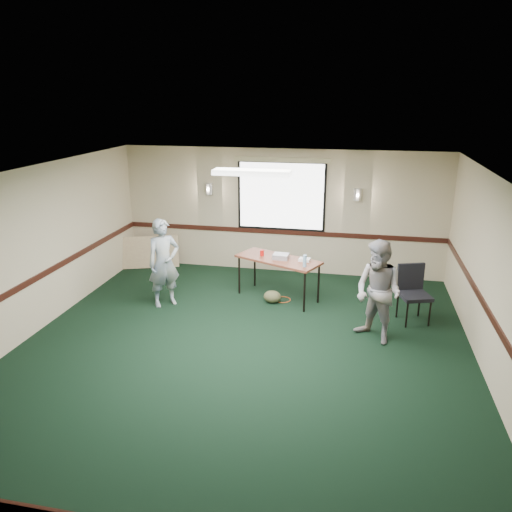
% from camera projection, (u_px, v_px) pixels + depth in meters
% --- Properties ---
extents(ground, '(8.00, 8.00, 0.00)m').
position_uv_depth(ground, '(239.00, 358.00, 7.49)').
color(ground, black).
rests_on(ground, ground).
extents(room_shell, '(8.00, 8.02, 8.00)m').
position_uv_depth(room_shell, '(265.00, 222.00, 8.98)').
color(room_shell, '#C2AC8C').
rests_on(room_shell, ground).
extents(folding_table, '(1.74, 1.26, 0.81)m').
position_uv_depth(folding_table, '(278.00, 261.00, 9.48)').
color(folding_table, '#552718').
rests_on(folding_table, ground).
extents(projector, '(0.30, 0.25, 0.10)m').
position_uv_depth(projector, '(281.00, 256.00, 9.42)').
color(projector, '#9D9DA5').
rests_on(projector, folding_table).
extents(game_console, '(0.23, 0.19, 0.05)m').
position_uv_depth(game_console, '(305.00, 260.00, 9.30)').
color(game_console, white).
rests_on(game_console, folding_table).
extents(red_cup, '(0.07, 0.07, 0.11)m').
position_uv_depth(red_cup, '(262.00, 253.00, 9.60)').
color(red_cup, red).
rests_on(red_cup, folding_table).
extents(water_bottle, '(0.07, 0.07, 0.22)m').
position_uv_depth(water_bottle, '(305.00, 261.00, 8.96)').
color(water_bottle, '#7CAACC').
rests_on(water_bottle, folding_table).
extents(duffel_bag, '(0.40, 0.35, 0.24)m').
position_uv_depth(duffel_bag, '(272.00, 297.00, 9.45)').
color(duffel_bag, '#464428').
rests_on(duffel_bag, ground).
extents(cable_coil, '(0.31, 0.31, 0.02)m').
position_uv_depth(cable_coil, '(283.00, 300.00, 9.60)').
color(cable_coil, '#D04E1A').
rests_on(cable_coil, ground).
extents(folded_table, '(1.40, 0.67, 0.72)m').
position_uv_depth(folded_table, '(147.00, 252.00, 11.31)').
color(folded_table, tan).
rests_on(folded_table, ground).
extents(conference_chair, '(0.62, 0.63, 0.99)m').
position_uv_depth(conference_chair, '(413.00, 288.00, 8.61)').
color(conference_chair, black).
rests_on(conference_chair, ground).
extents(person_left, '(0.71, 0.69, 1.65)m').
position_uv_depth(person_left, '(164.00, 263.00, 9.16)').
color(person_left, '#3A5381').
rests_on(person_left, ground).
extents(person_right, '(1.02, 1.00, 1.66)m').
position_uv_depth(person_right, '(378.00, 292.00, 7.80)').
color(person_right, '#6B80A7').
rests_on(person_right, ground).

